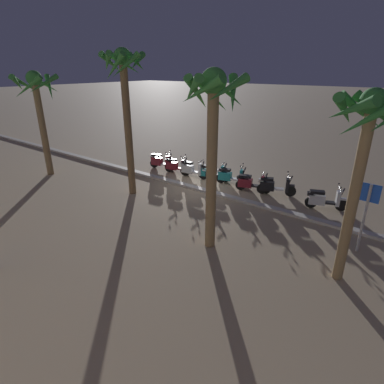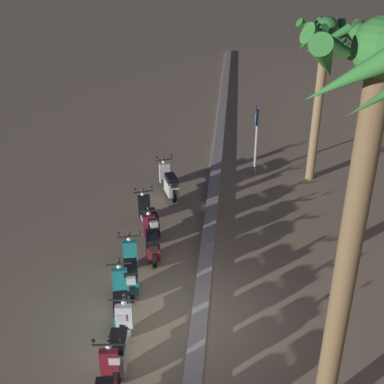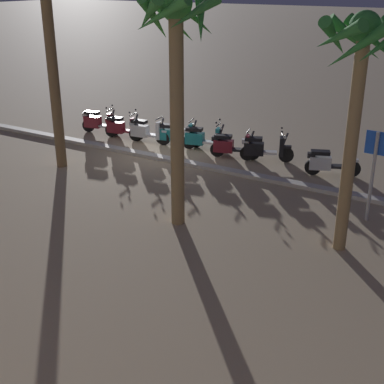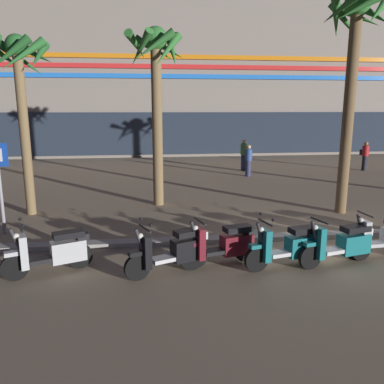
# 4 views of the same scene
# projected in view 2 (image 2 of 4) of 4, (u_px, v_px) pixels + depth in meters

# --- Properties ---
(ground_plane) EXTENTS (200.00, 200.00, 0.00)m
(ground_plane) POSITION_uv_depth(u_px,v_px,m) (182.00, 321.00, 10.65)
(ground_plane) COLOR #9E896B
(curb_strip) EXTENTS (60.00, 0.36, 0.12)m
(curb_strip) POSITION_uv_depth(u_px,v_px,m) (199.00, 320.00, 10.59)
(curb_strip) COLOR #ADA89E
(curb_strip) RESTS_ON ground
(scooter_silver_mid_front) EXTENTS (1.67, 0.86, 1.17)m
(scooter_silver_mid_front) POSITION_uv_depth(u_px,v_px,m) (169.00, 183.00, 15.78)
(scooter_silver_mid_front) COLOR black
(scooter_silver_mid_front) RESTS_ON ground
(scooter_black_last_in_row) EXTENTS (1.76, 0.90, 1.17)m
(scooter_black_last_in_row) POSITION_uv_depth(u_px,v_px,m) (149.00, 220.00, 13.66)
(scooter_black_last_in_row) COLOR black
(scooter_black_last_in_row) RESTS_ON ground
(scooter_maroon_mid_rear) EXTENTS (1.75, 0.74, 1.04)m
(scooter_maroon_mid_rear) POSITION_uv_depth(u_px,v_px,m) (152.00, 241.00, 12.68)
(scooter_maroon_mid_rear) COLOR black
(scooter_maroon_mid_rear) RESTS_ON ground
(scooter_teal_mid_centre) EXTENTS (1.80, 0.71, 1.17)m
(scooter_teal_mid_centre) POSITION_uv_depth(u_px,v_px,m) (131.00, 271.00, 11.51)
(scooter_teal_mid_centre) COLOR black
(scooter_teal_mid_centre) RESTS_ON ground
(scooter_teal_second_in_line) EXTENTS (1.83, 0.73, 1.04)m
(scooter_teal_second_in_line) POSITION_uv_depth(u_px,v_px,m) (121.00, 304.00, 10.48)
(scooter_teal_second_in_line) COLOR black
(scooter_teal_second_in_line) RESTS_ON ground
(scooter_silver_tail_end) EXTENTS (1.78, 0.56, 1.04)m
(scooter_silver_tail_end) POSITION_uv_depth(u_px,v_px,m) (120.00, 344.00, 9.41)
(scooter_silver_tail_end) COLOR black
(scooter_silver_tail_end) RESTS_ON ground
(crossing_sign) EXTENTS (0.60, 0.13, 2.40)m
(crossing_sign) POSITION_uv_depth(u_px,v_px,m) (256.00, 134.00, 16.80)
(crossing_sign) COLOR #939399
(crossing_sign) RESTS_ON ground
(palm_tree_far_corner) EXTENTS (2.02, 1.95, 5.80)m
(palm_tree_far_corner) POSITION_uv_depth(u_px,v_px,m) (384.00, 83.00, 11.56)
(palm_tree_far_corner) COLOR olive
(palm_tree_far_corner) RESTS_ON ground
(palm_tree_mid_walkway) EXTENTS (2.07, 2.03, 5.36)m
(palm_tree_mid_walkway) POSITION_uv_depth(u_px,v_px,m) (324.00, 57.00, 15.29)
(palm_tree_mid_walkway) COLOR olive
(palm_tree_mid_walkway) RESTS_ON ground
(palm_tree_near_sign) EXTENTS (2.01, 2.03, 6.58)m
(palm_tree_near_sign) POSITION_uv_depth(u_px,v_px,m) (367.00, 149.00, 6.34)
(palm_tree_near_sign) COLOR brown
(palm_tree_near_sign) RESTS_ON ground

